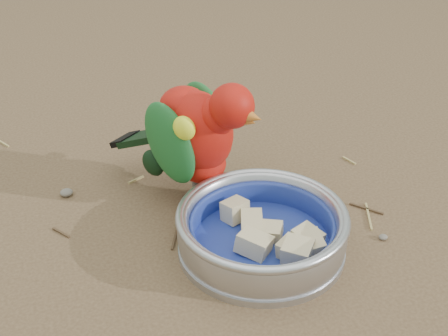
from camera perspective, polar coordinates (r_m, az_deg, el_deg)
name	(u,v)px	position (r m, az deg, el deg)	size (l,w,h in m)	color
ground	(181,275)	(0.81, -3.95, -9.76)	(60.00, 60.00, 0.00)	brown
food_bowl	(261,245)	(0.84, 3.43, -7.06)	(0.22, 0.22, 0.02)	#B2B2BA
bowl_wall	(262,227)	(0.83, 3.50, -5.42)	(0.22, 0.22, 0.04)	#B2B2BA
fruit_wedges	(262,231)	(0.83, 3.48, -5.81)	(0.13, 0.13, 0.03)	beige
lory_parrot	(197,142)	(0.90, -2.44, 2.36)	(0.11, 0.24, 0.19)	#B8150C
ground_debris	(156,273)	(0.81, -6.23, -9.56)	(0.90, 0.80, 0.01)	tan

